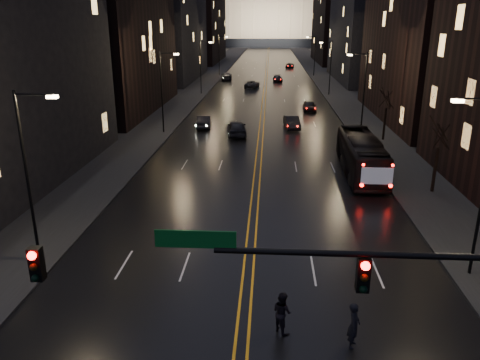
% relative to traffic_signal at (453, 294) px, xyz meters
% --- Properties ---
extents(road, '(20.00, 320.00, 0.02)m').
position_rel_traffic_signal_xyz_m(road, '(-5.91, 130.00, -5.09)').
color(road, black).
rests_on(road, ground).
extents(sidewalk_left, '(8.00, 320.00, 0.16)m').
position_rel_traffic_signal_xyz_m(sidewalk_left, '(-19.91, 130.00, -5.02)').
color(sidewalk_left, black).
rests_on(sidewalk_left, ground).
extents(sidewalk_right, '(8.00, 320.00, 0.16)m').
position_rel_traffic_signal_xyz_m(sidewalk_right, '(8.09, 130.00, -5.02)').
color(sidewalk_right, black).
rests_on(sidewalk_right, ground).
extents(center_line, '(0.62, 320.00, 0.01)m').
position_rel_traffic_signal_xyz_m(center_line, '(-5.91, 130.00, -5.08)').
color(center_line, orange).
rests_on(center_line, road).
extents(building_left_mid, '(12.00, 30.00, 28.00)m').
position_rel_traffic_signal_xyz_m(building_left_mid, '(-26.91, 54.00, 8.90)').
color(building_left_mid, black).
rests_on(building_left_mid, ground).
extents(building_left_far, '(12.00, 34.00, 20.00)m').
position_rel_traffic_signal_xyz_m(building_left_far, '(-26.91, 92.00, 4.90)').
color(building_left_far, black).
rests_on(building_left_far, ground).
extents(building_left_dist, '(12.00, 40.00, 24.00)m').
position_rel_traffic_signal_xyz_m(building_left_dist, '(-26.91, 140.00, 6.90)').
color(building_left_dist, black).
rests_on(building_left_dist, ground).
extents(building_right_mid, '(12.00, 34.00, 26.00)m').
position_rel_traffic_signal_xyz_m(building_right_mid, '(15.09, 92.00, 7.90)').
color(building_right_mid, black).
rests_on(building_right_mid, ground).
extents(building_right_dist, '(12.00, 40.00, 22.00)m').
position_rel_traffic_signal_xyz_m(building_right_dist, '(15.09, 140.00, 5.90)').
color(building_right_dist, black).
rests_on(building_right_dist, ground).
extents(capitol, '(90.00, 50.00, 58.50)m').
position_rel_traffic_signal_xyz_m(capitol, '(-5.91, 250.00, 12.05)').
color(capitol, black).
rests_on(capitol, ground).
extents(traffic_signal, '(17.29, 0.45, 7.00)m').
position_rel_traffic_signal_xyz_m(traffic_signal, '(0.00, 0.00, 0.00)').
color(traffic_signal, black).
rests_on(traffic_signal, ground).
extents(streetlamp_left_near, '(2.13, 0.25, 9.00)m').
position_rel_traffic_signal_xyz_m(streetlamp_left_near, '(-16.72, 10.00, -0.02)').
color(streetlamp_left_near, black).
rests_on(streetlamp_left_near, ground).
extents(streetlamp_right_mid, '(2.13, 0.25, 9.00)m').
position_rel_traffic_signal_xyz_m(streetlamp_right_mid, '(4.91, 40.00, -0.02)').
color(streetlamp_right_mid, black).
rests_on(streetlamp_right_mid, ground).
extents(streetlamp_left_mid, '(2.13, 0.25, 9.00)m').
position_rel_traffic_signal_xyz_m(streetlamp_left_mid, '(-16.72, 40.00, -0.02)').
color(streetlamp_left_mid, black).
rests_on(streetlamp_left_mid, ground).
extents(streetlamp_right_far, '(2.13, 0.25, 9.00)m').
position_rel_traffic_signal_xyz_m(streetlamp_right_far, '(4.91, 70.00, -0.02)').
color(streetlamp_right_far, black).
rests_on(streetlamp_right_far, ground).
extents(streetlamp_left_far, '(2.13, 0.25, 9.00)m').
position_rel_traffic_signal_xyz_m(streetlamp_left_far, '(-16.72, 70.00, -0.02)').
color(streetlamp_left_far, black).
rests_on(streetlamp_left_far, ground).
extents(streetlamp_right_dist, '(2.13, 0.25, 9.00)m').
position_rel_traffic_signal_xyz_m(streetlamp_right_dist, '(4.91, 100.00, -0.02)').
color(streetlamp_right_dist, black).
rests_on(streetlamp_right_dist, ground).
extents(streetlamp_left_dist, '(2.13, 0.25, 9.00)m').
position_rel_traffic_signal_xyz_m(streetlamp_left_dist, '(-16.72, 100.00, -0.02)').
color(streetlamp_left_dist, black).
rests_on(streetlamp_left_dist, ground).
extents(tree_right_mid, '(2.40, 2.40, 6.65)m').
position_rel_traffic_signal_xyz_m(tree_right_mid, '(7.09, 22.00, -0.58)').
color(tree_right_mid, black).
rests_on(tree_right_mid, ground).
extents(tree_right_far, '(2.40, 2.40, 6.65)m').
position_rel_traffic_signal_xyz_m(tree_right_far, '(7.09, 38.00, -0.58)').
color(tree_right_far, black).
rests_on(tree_right_far, ground).
extents(bus, '(2.91, 11.51, 3.19)m').
position_rel_traffic_signal_xyz_m(bus, '(2.59, 26.29, -3.51)').
color(bus, black).
rests_on(bus, ground).
extents(oncoming_car_a, '(2.59, 5.23, 1.71)m').
position_rel_traffic_signal_xyz_m(oncoming_car_a, '(-8.56, 39.46, -4.25)').
color(oncoming_car_a, black).
rests_on(oncoming_car_a, ground).
extents(oncoming_car_b, '(2.05, 4.70, 1.50)m').
position_rel_traffic_signal_xyz_m(oncoming_car_b, '(-12.77, 43.23, -4.35)').
color(oncoming_car_b, black).
rests_on(oncoming_car_b, ground).
extents(oncoming_car_c, '(2.93, 5.27, 1.39)m').
position_rel_traffic_signal_xyz_m(oncoming_car_c, '(-8.41, 79.01, -4.41)').
color(oncoming_car_c, black).
rests_on(oncoming_car_c, ground).
extents(oncoming_car_d, '(2.65, 5.66, 1.60)m').
position_rel_traffic_signal_xyz_m(oncoming_car_d, '(-14.41, 91.31, -4.30)').
color(oncoming_car_d, black).
rests_on(oncoming_car_d, ground).
extents(receding_car_a, '(1.99, 4.60, 1.47)m').
position_rel_traffic_signal_xyz_m(receding_car_a, '(-2.33, 43.40, -4.37)').
color(receding_car_a, black).
rests_on(receding_car_a, ground).
extents(receding_car_b, '(1.86, 4.44, 1.50)m').
position_rel_traffic_signal_xyz_m(receding_car_b, '(0.64, 55.03, -4.35)').
color(receding_car_b, black).
rests_on(receding_car_b, ground).
extents(receding_car_c, '(2.13, 4.56, 1.29)m').
position_rel_traffic_signal_xyz_m(receding_car_c, '(-3.41, 88.92, -4.46)').
color(receding_car_c, black).
rests_on(receding_car_c, ground).
extents(receding_car_d, '(2.51, 4.72, 1.26)m').
position_rel_traffic_signal_xyz_m(receding_car_d, '(0.29, 120.23, -4.47)').
color(receding_car_d, black).
rests_on(receding_car_d, ground).
extents(pedestrian_a, '(0.62, 0.79, 1.92)m').
position_rel_traffic_signal_xyz_m(pedestrian_a, '(-1.60, 4.24, -4.15)').
color(pedestrian_a, black).
rests_on(pedestrian_a, ground).
extents(pedestrian_b, '(0.92, 0.98, 1.80)m').
position_rel_traffic_signal_xyz_m(pedestrian_b, '(-4.33, 5.00, -4.21)').
color(pedestrian_b, black).
rests_on(pedestrian_b, ground).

